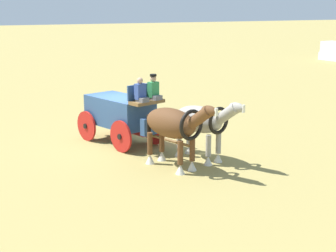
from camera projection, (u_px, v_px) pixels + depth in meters
ground_plane at (120, 142)px, 19.84m from camera, size 220.00×220.00×0.00m
show_wagon at (122, 113)px, 19.44m from camera, size 5.65×2.65×2.79m
draft_horse_near at (202, 122)px, 17.29m from camera, size 2.98×1.48×2.23m
draft_horse_off at (174, 125)px, 16.43m from camera, size 3.06×1.57×2.31m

